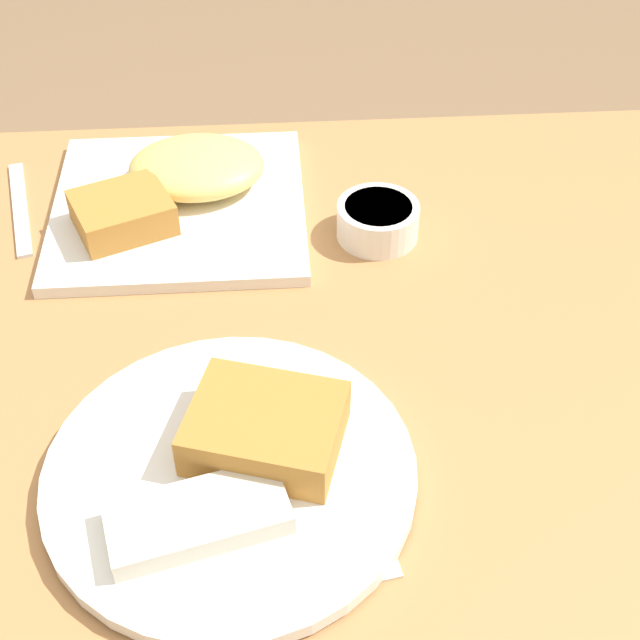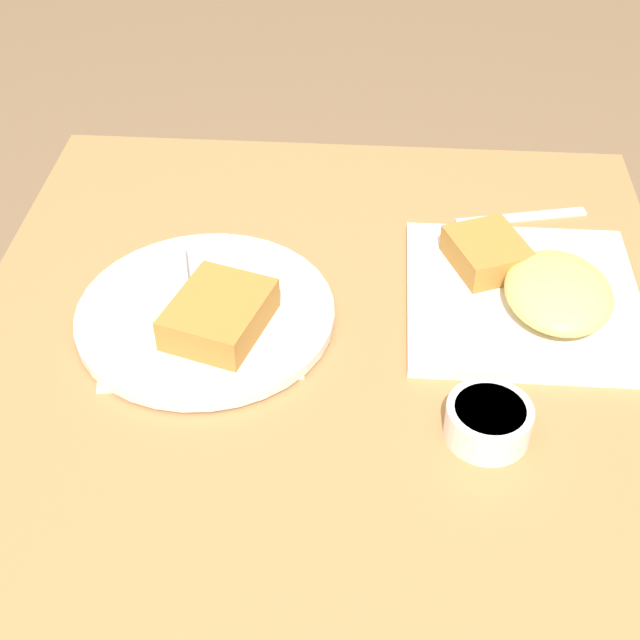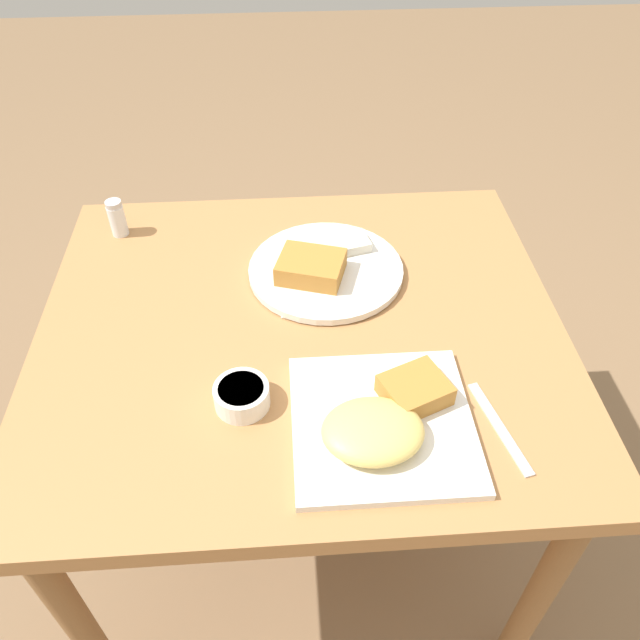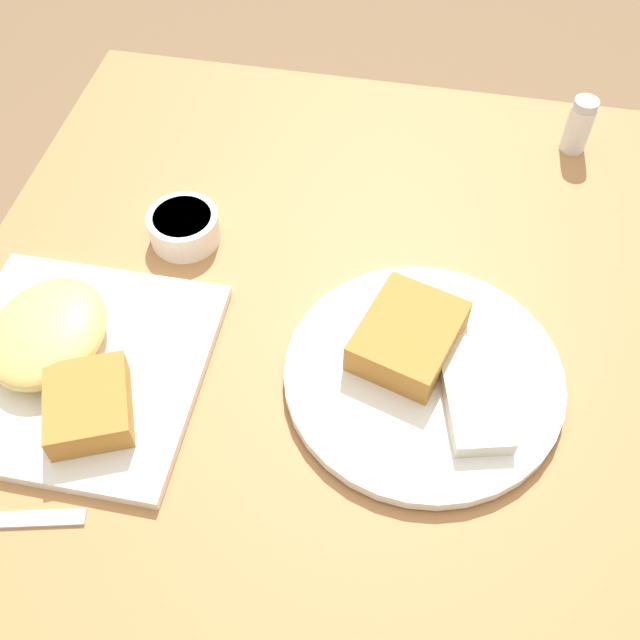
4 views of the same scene
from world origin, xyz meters
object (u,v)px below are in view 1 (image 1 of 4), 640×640
plate_square_near (179,192)px  butter_knife (20,208)px  plate_oval_far (236,466)px  sauce_ramekin (378,220)px

plate_square_near → butter_knife: (0.18, -0.01, -0.02)m
butter_knife → plate_oval_far: bearing=18.8°
butter_knife → plate_square_near: bearing=73.9°
plate_oval_far → butter_knife: (0.24, -0.39, -0.02)m
plate_square_near → plate_oval_far: (-0.06, 0.38, -0.00)m
plate_square_near → plate_oval_far: size_ratio=0.92×
plate_oval_far → butter_knife: plate_oval_far is taller
plate_oval_far → sauce_ramekin: plate_oval_far is taller
sauce_ramekin → butter_knife: (0.40, -0.08, -0.02)m
plate_square_near → butter_knife: 0.18m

